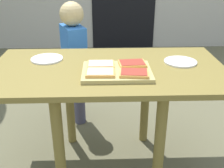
% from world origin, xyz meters
% --- Properties ---
extents(ground_plane, '(16.00, 16.00, 0.00)m').
position_xyz_m(ground_plane, '(0.00, 0.00, 0.00)').
color(ground_plane, '#636045').
extents(dining_table, '(1.34, 0.71, 0.69)m').
position_xyz_m(dining_table, '(0.00, 0.00, 0.59)').
color(dining_table, olive).
rests_on(dining_table, ground).
extents(cutting_board, '(0.37, 0.28, 0.02)m').
position_xyz_m(cutting_board, '(0.04, -0.09, 0.71)').
color(cutting_board, tan).
rests_on(cutting_board, dining_table).
extents(pizza_slice_far_left, '(0.15, 0.11, 0.02)m').
position_xyz_m(pizza_slice_far_left, '(-0.04, -0.03, 0.72)').
color(pizza_slice_far_left, '#E6A44F').
rests_on(pizza_slice_far_left, cutting_board).
extents(pizza_slice_far_right, '(0.16, 0.12, 0.02)m').
position_xyz_m(pizza_slice_far_right, '(0.13, -0.02, 0.72)').
color(pizza_slice_far_right, '#E6A44F').
rests_on(pizza_slice_far_right, cutting_board).
extents(pizza_slice_near_left, '(0.15, 0.11, 0.02)m').
position_xyz_m(pizza_slice_near_left, '(-0.04, -0.15, 0.72)').
color(pizza_slice_near_left, '#E6A44F').
rests_on(pizza_slice_near_left, cutting_board).
extents(pizza_slice_near_right, '(0.16, 0.13, 0.02)m').
position_xyz_m(pizza_slice_near_right, '(0.13, -0.16, 0.72)').
color(pizza_slice_near_right, '#E6A44F').
rests_on(pizza_slice_near_right, cutting_board).
extents(plate_white_right, '(0.19, 0.19, 0.01)m').
position_xyz_m(plate_white_right, '(0.43, 0.07, 0.70)').
color(plate_white_right, white).
rests_on(plate_white_right, dining_table).
extents(plate_white_left, '(0.19, 0.19, 0.01)m').
position_xyz_m(plate_white_left, '(-0.37, 0.14, 0.70)').
color(plate_white_left, white).
rests_on(plate_white_left, dining_table).
extents(child_left, '(0.22, 0.28, 0.97)m').
position_xyz_m(child_left, '(-0.25, 0.59, 0.56)').
color(child_left, '#44435A').
rests_on(child_left, ground).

